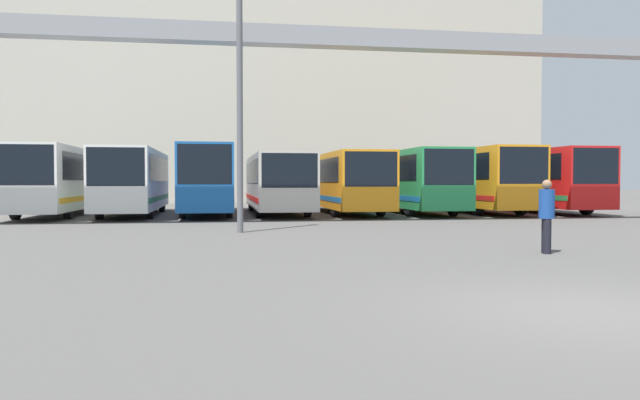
{
  "coord_description": "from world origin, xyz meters",
  "views": [
    {
      "loc": [
        -4.75,
        -7.29,
        1.69
      ],
      "look_at": [
        -0.47,
        18.72,
        0.87
      ],
      "focal_mm": 35.0,
      "sensor_mm": 36.0,
      "label": 1
    }
  ],
  "objects_px": {
    "lamp_post": "(240,92)",
    "bus_slot_6": "(473,177)",
    "bus_slot_0": "(62,177)",
    "bus_slot_7": "(536,177)",
    "bus_slot_2": "(207,177)",
    "bus_slot_5": "(413,178)",
    "bus_slot_1": "(134,178)",
    "bus_slot_3": "(277,180)",
    "pedestrian_near_center": "(547,214)",
    "bus_slot_4": "(344,179)"
  },
  "relations": [
    {
      "from": "bus_slot_0",
      "to": "bus_slot_4",
      "type": "height_order",
      "value": "bus_slot_0"
    },
    {
      "from": "bus_slot_3",
      "to": "pedestrian_near_center",
      "type": "height_order",
      "value": "bus_slot_3"
    },
    {
      "from": "bus_slot_7",
      "to": "pedestrian_near_center",
      "type": "relative_size",
      "value": 6.37
    },
    {
      "from": "bus_slot_1",
      "to": "bus_slot_5",
      "type": "distance_m",
      "value": 14.06
    },
    {
      "from": "bus_slot_0",
      "to": "bus_slot_5",
      "type": "xyz_separation_m",
      "value": [
        17.57,
        -1.02,
        -0.02
      ]
    },
    {
      "from": "bus_slot_5",
      "to": "lamp_post",
      "type": "bearing_deg",
      "value": -130.87
    },
    {
      "from": "bus_slot_6",
      "to": "pedestrian_near_center",
      "type": "distance_m",
      "value": 19.24
    },
    {
      "from": "bus_slot_1",
      "to": "bus_slot_5",
      "type": "xyz_separation_m",
      "value": [
        14.05,
        -0.26,
        0.03
      ]
    },
    {
      "from": "bus_slot_6",
      "to": "lamp_post",
      "type": "relative_size",
      "value": 1.34
    },
    {
      "from": "bus_slot_1",
      "to": "bus_slot_6",
      "type": "height_order",
      "value": "bus_slot_6"
    },
    {
      "from": "bus_slot_7",
      "to": "bus_slot_0",
      "type": "bearing_deg",
      "value": 178.28
    },
    {
      "from": "bus_slot_0",
      "to": "pedestrian_near_center",
      "type": "bearing_deg",
      "value": -51.28
    },
    {
      "from": "bus_slot_0",
      "to": "lamp_post",
      "type": "relative_size",
      "value": 1.48
    },
    {
      "from": "bus_slot_3",
      "to": "pedestrian_near_center",
      "type": "xyz_separation_m",
      "value": [
        4.54,
        -18.58,
        -0.79
      ]
    },
    {
      "from": "bus_slot_2",
      "to": "bus_slot_0",
      "type": "bearing_deg",
      "value": 176.64
    },
    {
      "from": "bus_slot_0",
      "to": "bus_slot_2",
      "type": "distance_m",
      "value": 7.04
    },
    {
      "from": "bus_slot_0",
      "to": "bus_slot_5",
      "type": "height_order",
      "value": "bus_slot_0"
    },
    {
      "from": "bus_slot_1",
      "to": "pedestrian_near_center",
      "type": "relative_size",
      "value": 6.35
    },
    {
      "from": "bus_slot_5",
      "to": "lamp_post",
      "type": "height_order",
      "value": "lamp_post"
    },
    {
      "from": "bus_slot_5",
      "to": "bus_slot_4",
      "type": "bearing_deg",
      "value": 170.15
    },
    {
      "from": "bus_slot_1",
      "to": "bus_slot_7",
      "type": "bearing_deg",
      "value": 0.05
    },
    {
      "from": "bus_slot_2",
      "to": "bus_slot_5",
      "type": "distance_m",
      "value": 10.56
    },
    {
      "from": "bus_slot_2",
      "to": "bus_slot_6",
      "type": "distance_m",
      "value": 14.05
    },
    {
      "from": "bus_slot_2",
      "to": "lamp_post",
      "type": "bearing_deg",
      "value": -83.75
    },
    {
      "from": "bus_slot_3",
      "to": "bus_slot_2",
      "type": "bearing_deg",
      "value": -177.04
    },
    {
      "from": "bus_slot_2",
      "to": "pedestrian_near_center",
      "type": "relative_size",
      "value": 6.75
    },
    {
      "from": "bus_slot_2",
      "to": "pedestrian_near_center",
      "type": "xyz_separation_m",
      "value": [
        8.05,
        -18.4,
        -0.99
      ]
    },
    {
      "from": "bus_slot_6",
      "to": "lamp_post",
      "type": "height_order",
      "value": "lamp_post"
    },
    {
      "from": "bus_slot_0",
      "to": "pedestrian_near_center",
      "type": "distance_m",
      "value": 24.13
    },
    {
      "from": "bus_slot_4",
      "to": "bus_slot_6",
      "type": "distance_m",
      "value": 7.03
    },
    {
      "from": "bus_slot_0",
      "to": "bus_slot_6",
      "type": "height_order",
      "value": "bus_slot_6"
    },
    {
      "from": "bus_slot_1",
      "to": "bus_slot_5",
      "type": "bearing_deg",
      "value": -1.08
    },
    {
      "from": "bus_slot_0",
      "to": "bus_slot_5",
      "type": "relative_size",
      "value": 1.2
    },
    {
      "from": "pedestrian_near_center",
      "to": "bus_slot_7",
      "type": "bearing_deg",
      "value": 169.78
    },
    {
      "from": "bus_slot_4",
      "to": "bus_slot_5",
      "type": "distance_m",
      "value": 3.57
    },
    {
      "from": "bus_slot_1",
      "to": "bus_slot_3",
      "type": "relative_size",
      "value": 0.91
    },
    {
      "from": "bus_slot_1",
      "to": "pedestrian_near_center",
      "type": "height_order",
      "value": "bus_slot_1"
    },
    {
      "from": "bus_slot_6",
      "to": "bus_slot_0",
      "type": "bearing_deg",
      "value": 178.5
    },
    {
      "from": "bus_slot_0",
      "to": "bus_slot_1",
      "type": "xyz_separation_m",
      "value": [
        3.51,
        -0.75,
        -0.05
      ]
    },
    {
      "from": "bus_slot_6",
      "to": "bus_slot_7",
      "type": "relative_size",
      "value": 1.03
    },
    {
      "from": "bus_slot_6",
      "to": "bus_slot_1",
      "type": "bearing_deg",
      "value": -179.34
    },
    {
      "from": "bus_slot_3",
      "to": "lamp_post",
      "type": "xyz_separation_m",
      "value": [
        -2.27,
        -11.53,
        2.86
      ]
    },
    {
      "from": "bus_slot_0",
      "to": "lamp_post",
      "type": "xyz_separation_m",
      "value": [
        8.27,
        -11.76,
        2.71
      ]
    },
    {
      "from": "bus_slot_6",
      "to": "bus_slot_7",
      "type": "xyz_separation_m",
      "value": [
        3.51,
        -0.18,
        -0.01
      ]
    },
    {
      "from": "bus_slot_0",
      "to": "bus_slot_7",
      "type": "bearing_deg",
      "value": -1.72
    },
    {
      "from": "lamp_post",
      "to": "bus_slot_6",
      "type": "bearing_deg",
      "value": 41.19
    },
    {
      "from": "bus_slot_3",
      "to": "lamp_post",
      "type": "relative_size",
      "value": 1.42
    },
    {
      "from": "bus_slot_2",
      "to": "bus_slot_7",
      "type": "distance_m",
      "value": 17.57
    },
    {
      "from": "bus_slot_5",
      "to": "bus_slot_6",
      "type": "relative_size",
      "value": 0.92
    },
    {
      "from": "bus_slot_3",
      "to": "lamp_post",
      "type": "bearing_deg",
      "value": -101.14
    }
  ]
}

